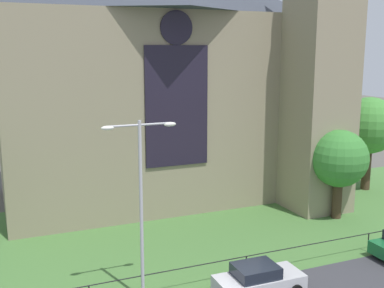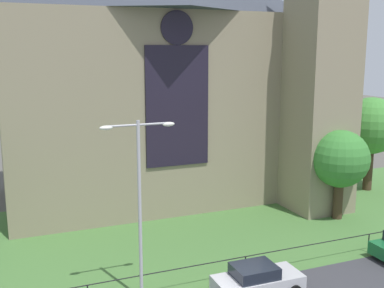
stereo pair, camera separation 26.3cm
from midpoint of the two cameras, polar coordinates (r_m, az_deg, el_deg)
ground at (r=31.36m, az=-1.94°, el=-10.18°), size 160.00×160.00×0.00m
grass_verge at (r=29.62m, az=-0.56°, el=-11.47°), size 120.00×20.00×0.01m
church_building at (r=37.07m, az=-3.43°, el=9.34°), size 23.20×16.20×26.00m
iron_railing at (r=25.12m, az=6.68°, el=-13.40°), size 31.91×0.07×1.13m
tree_right_far at (r=41.59m, az=20.69°, el=1.97°), size 4.61×4.61×7.69m
tree_right_near at (r=33.83m, az=17.43°, el=-1.77°), size 3.90×3.90×6.15m
streetlamp_near at (r=21.50m, az=-5.92°, el=-5.27°), size 3.37×0.26×8.38m
parked_car_silver at (r=23.61m, az=8.06°, el=-15.72°), size 4.23×2.08×1.51m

